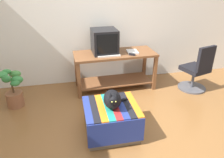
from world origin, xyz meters
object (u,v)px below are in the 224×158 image
Objects in this scene: desk at (115,64)px; office_chair at (197,71)px; keyboard at (109,55)px; stapler at (132,54)px; book at (132,52)px; ottoman_with_blanket at (111,120)px; cat at (113,99)px; tv_monitor at (104,41)px; potted_plant at (13,90)px.

office_chair reaches higher than desk.
stapler reaches higher than keyboard.
keyboard is at bearing -164.09° from book.
ottoman_with_blanket is 0.34m from cat.
stapler is at bearing -26.67° from office_chair.
office_chair is (1.82, 0.91, 0.16)m from ottoman_with_blanket.
stapler reaches higher than desk.
tv_monitor reaches higher than desk.
potted_plant is at bearing 144.75° from ottoman_with_blanket.
ottoman_with_blanket is (-0.34, -1.32, -0.26)m from desk.
desk is 0.40m from book.
office_chair reaches higher than cat.
ottoman_with_blanket is 1.10× the size of potted_plant.
keyboard is at bearing 80.35° from ottoman_with_blanket.
ottoman_with_blanket is at bearing -98.51° from tv_monitor.
office_chair is at bearing -1.70° from potted_plant.
keyboard reaches higher than cat.
cat is (-0.19, -1.21, -0.16)m from keyboard.
stapler reaches higher than book.
tv_monitor is 1.55m from ottoman_with_blanket.
cat is (-0.65, -1.31, -0.16)m from book.
keyboard is 1.60× the size of book.
office_chair is (1.62, -0.27, -0.33)m from keyboard.
keyboard is at bearing -79.79° from tv_monitor.
potted_plant is (-2.09, -0.28, -0.42)m from book.
keyboard reaches higher than potted_plant.
book reaches higher than potted_plant.
keyboard is 1.30m from ottoman_with_blanket.
keyboard is at bearing 6.11° from potted_plant.
book is at bearing -11.10° from tv_monitor.
stapler is (-1.21, 0.21, 0.34)m from office_chair.
tv_monitor is 0.55m from book.
desk is 0.31m from keyboard.
keyboard is 1.23m from cat.
potted_plant is at bearing -171.73° from desk.
stapler is (0.45, -0.25, -0.19)m from tv_monitor.
desk is 13.73× the size of stapler.
cat is 3.28× the size of stapler.
book is at bearing 69.19° from cat.
keyboard is (-0.14, -0.14, 0.24)m from desk.
book is 1.48m from cat.
stapler is (0.41, -0.06, 0.01)m from keyboard.
stapler reaches higher than potted_plant.
cat is 0.40× the size of office_chair.
keyboard is at bearing -26.17° from office_chair.
ottoman_with_blanket is at bearing -106.37° from desk.
tv_monitor reaches higher than keyboard.
ottoman_with_blanket is 6.45× the size of stapler.
office_chair is (1.66, -0.46, -0.53)m from tv_monitor.
keyboard is 0.41m from stapler.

